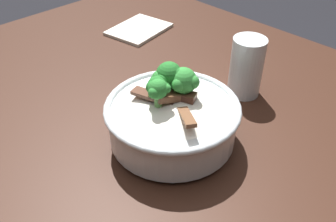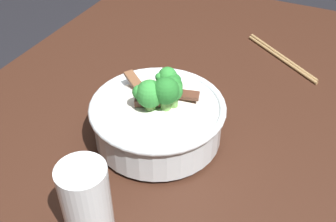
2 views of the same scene
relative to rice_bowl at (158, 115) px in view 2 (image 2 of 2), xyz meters
The scene contains 4 objects.
dining_table 0.20m from the rice_bowl, 61.57° to the right, with size 1.19×1.08×0.78m.
rice_bowl is the anchor object (origin of this frame).
drinking_glass 0.21m from the rice_bowl, behind, with size 0.07×0.07×0.12m.
chopsticks_pair 0.38m from the rice_bowl, 20.26° to the right, with size 0.15×0.19×0.01m.
Camera 2 is at (-0.54, -0.11, 1.26)m, focal length 43.51 mm.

